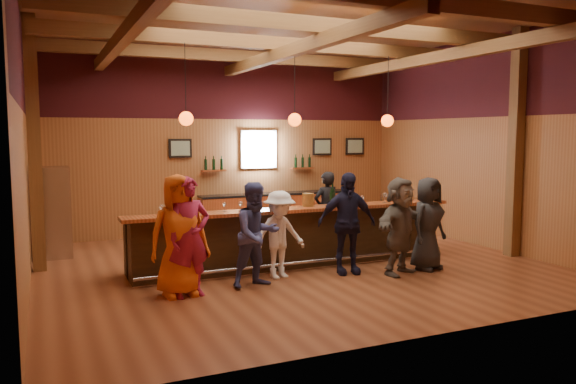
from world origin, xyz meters
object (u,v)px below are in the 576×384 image
object	(u,v)px
back_bar_cabinet	(277,211)
customer_brown	(400,226)
customer_orange	(179,235)
ice_bucket	(308,200)
customer_denim	(257,235)
bartender	(326,209)
bottle_a	(332,198)
bar_counter	(292,236)
stainless_fridge	(52,212)
customer_navy	(347,223)
customer_redvest	(189,237)
customer_dark	(428,224)
customer_white	(279,235)

from	to	relation	value
back_bar_cabinet	customer_brown	size ratio (longest dim) A/B	2.35
customer_orange	ice_bucket	distance (m)	2.84
customer_denim	bartender	xyz separation A→B (m)	(2.48, 2.33, -0.02)
bottle_a	customer_denim	bearing A→B (deg)	-153.26
customer_orange	bar_counter	bearing A→B (deg)	23.16
stainless_fridge	ice_bucket	distance (m)	5.11
back_bar_cabinet	customer_navy	xyz separation A→B (m)	(-0.61, -4.62, 0.42)
bar_counter	customer_redvest	size ratio (longest dim) A/B	3.46
customer_denim	customer_brown	world-z (taller)	customer_brown
back_bar_cabinet	customer_redvest	world-z (taller)	customer_redvest
customer_redvest	bartender	world-z (taller)	customer_redvest
bartender	bottle_a	xyz separation A→B (m)	(-0.62, -1.39, 0.42)
customer_redvest	customer_dark	bearing A→B (deg)	-12.55
customer_redvest	customer_dark	distance (m)	4.35
customer_orange	bottle_a	bearing A→B (deg)	13.41
ice_bucket	bottle_a	distance (m)	0.47
stainless_fridge	customer_denim	size ratio (longest dim) A/B	1.07
customer_redvest	customer_denim	xyz separation A→B (m)	(1.13, 0.12, -0.07)
customer_denim	customer_dark	world-z (taller)	customer_denim
customer_white	customer_dark	world-z (taller)	customer_dark
customer_orange	customer_redvest	size ratio (longest dim) A/B	1.02
bar_counter	customer_redvest	bearing A→B (deg)	-149.94
customer_brown	stainless_fridge	bearing A→B (deg)	122.54
customer_denim	bottle_a	distance (m)	2.12
customer_dark	ice_bucket	world-z (taller)	customer_dark
customer_white	customer_dark	bearing A→B (deg)	-20.42
stainless_fridge	customer_redvest	world-z (taller)	customer_redvest
customer_redvest	bottle_a	distance (m)	3.18
customer_navy	customer_brown	distance (m)	0.93
customer_orange	ice_bucket	bearing A→B (deg)	17.12
customer_dark	bartender	size ratio (longest dim) A/B	1.02
back_bar_cabinet	customer_denim	bearing A→B (deg)	-116.16
bar_counter	customer_orange	world-z (taller)	customer_orange
back_bar_cabinet	bartender	distance (m)	2.47
customer_redvest	stainless_fridge	bearing A→B (deg)	104.05
stainless_fridge	customer_white	distance (m)	4.82
customer_navy	customer_white	bearing A→B (deg)	-178.66
customer_denim	customer_brown	size ratio (longest dim) A/B	0.99
back_bar_cabinet	customer_navy	size ratio (longest dim) A/B	2.24
customer_orange	customer_denim	xyz separation A→B (m)	(1.25, 0.01, -0.08)
customer_denim	customer_white	size ratio (longest dim) A/B	1.13
ice_bucket	stainless_fridge	bearing A→B (deg)	148.47
bar_counter	customer_white	bearing A→B (deg)	-125.77
customer_redvest	ice_bucket	bearing A→B (deg)	11.95
customer_brown	bottle_a	size ratio (longest dim) A/B	5.12
customer_redvest	customer_brown	bearing A→B (deg)	-14.15
stainless_fridge	customer_orange	world-z (taller)	customer_orange
back_bar_cabinet	customer_redvest	bearing A→B (deg)	-125.35
stainless_fridge	customer_redvest	distance (m)	4.19
back_bar_cabinet	customer_dark	world-z (taller)	customer_dark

